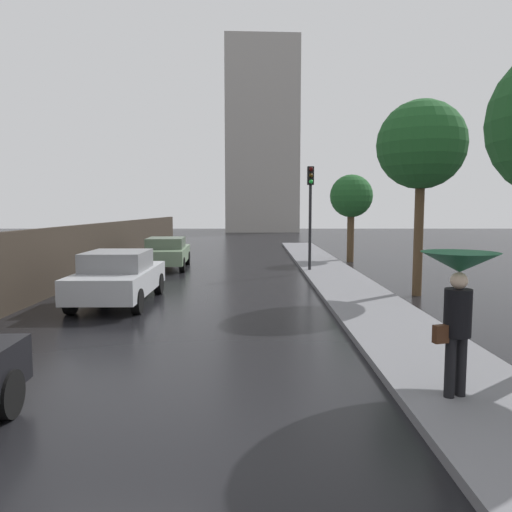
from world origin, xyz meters
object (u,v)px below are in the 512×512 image
car_green_mid_road (166,252)px  pedestrian_with_umbrella_near (458,283)px  street_tree_far (351,197)px  street_tree_mid (421,146)px  car_silver_near_kerb (118,277)px  traffic_light (310,198)px

car_green_mid_road → pedestrian_with_umbrella_near: size_ratio=2.30×
car_green_mid_road → street_tree_far: bearing=-166.2°
street_tree_mid → car_green_mid_road: bearing=142.6°
car_silver_near_kerb → street_tree_far: bearing=-129.3°
traffic_light → car_silver_near_kerb: bearing=-133.3°
car_silver_near_kerb → pedestrian_with_umbrella_near: pedestrian_with_umbrella_near is taller
car_green_mid_road → street_tree_far: 9.60m
street_tree_mid → pedestrian_with_umbrella_near: bearing=-105.1°
car_green_mid_road → traffic_light: 6.92m
pedestrian_with_umbrella_near → street_tree_far: (2.10, 18.19, 1.57)m
traffic_light → street_tree_mid: 6.14m
traffic_light → street_tree_far: 5.08m
pedestrian_with_umbrella_near → car_green_mid_road: bearing=-83.5°
traffic_light → street_tree_far: size_ratio=0.97×
pedestrian_with_umbrella_near → traffic_light: bearing=-105.3°
car_silver_near_kerb → street_tree_mid: 9.75m
car_silver_near_kerb → street_tree_mid: street_tree_mid is taller
street_tree_mid → car_silver_near_kerb: bearing=-172.0°
car_green_mid_road → street_tree_mid: (9.03, -6.92, 3.84)m
car_green_mid_road → street_tree_mid: size_ratio=0.76×
pedestrian_with_umbrella_near → street_tree_mid: (2.30, 8.51, 2.87)m
street_tree_far → street_tree_mid: bearing=-88.8°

